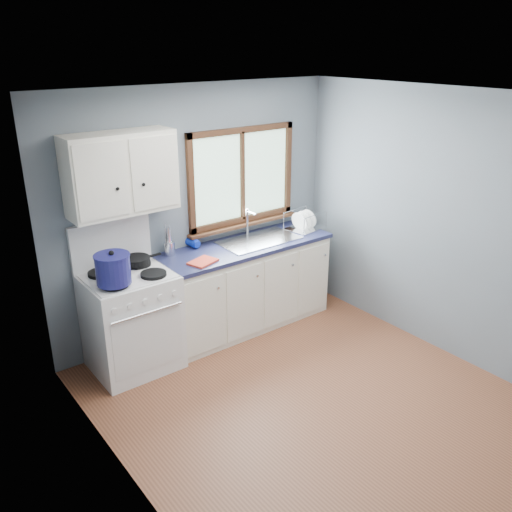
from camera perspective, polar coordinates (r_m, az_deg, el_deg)
floor at (r=4.78m, az=6.30°, el=-15.30°), size 3.20×3.60×0.02m
ceiling at (r=3.84m, az=7.90°, el=16.33°), size 3.20×3.60×0.02m
wall_back at (r=5.50m, az=-6.20°, el=4.62°), size 3.20×0.02×2.50m
wall_left at (r=3.33m, az=-13.55°, el=-7.82°), size 0.02×3.60×2.50m
wall_right at (r=5.34m, az=19.58°, el=2.92°), size 0.02×3.60×2.50m
gas_range at (r=5.11m, az=-13.00°, el=-6.44°), size 0.76×0.69×1.36m
base_cabinets at (r=5.74m, az=-1.16°, el=-3.51°), size 1.85×0.60×0.88m
countertop at (r=5.55m, az=-1.19°, el=1.07°), size 1.89×0.64×0.04m
sink at (r=5.66m, az=0.27°, el=1.07°), size 0.84×0.46×0.44m
window at (r=5.69m, az=-1.45°, el=7.68°), size 1.36×0.10×1.03m
upper_cabinets at (r=4.83m, az=-14.00°, el=8.43°), size 0.95×0.35×0.70m
skillet at (r=5.09m, az=-12.49°, el=-0.39°), size 0.39×0.26×0.05m
stockpot at (r=4.66m, az=-14.83°, el=-1.31°), size 0.38×0.38×0.29m
utensil_crock at (r=5.30m, az=-9.12°, el=0.80°), size 0.12×0.12×0.34m
thermos at (r=5.27m, az=-9.23°, el=1.54°), size 0.08×0.08×0.29m
soap_bottle at (r=5.40m, az=-6.19°, el=1.95°), size 0.11×0.11×0.25m
dish_towel at (r=5.10m, az=-5.62°, el=-0.61°), size 0.30×0.26×0.02m
dish_rack at (r=5.99m, az=5.13°, el=3.35°), size 0.45×0.36×0.21m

